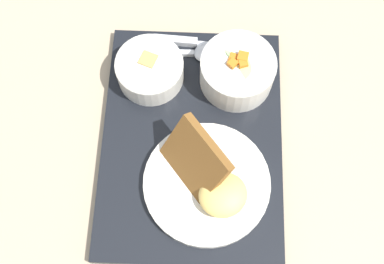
{
  "coord_description": "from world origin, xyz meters",
  "views": [
    {
      "loc": [
        0.27,
        0.03,
        0.74
      ],
      "look_at": [
        0.0,
        0.0,
        0.05
      ],
      "focal_mm": 45.0,
      "sensor_mm": 36.0,
      "label": 1
    }
  ],
  "objects_px": {
    "bowl_salad": "(237,70)",
    "spoon": "(189,53)",
    "bowl_soup": "(150,69)",
    "knife": "(191,42)",
    "plate_main": "(207,182)"
  },
  "relations": [
    {
      "from": "plate_main",
      "to": "bowl_salad",
      "type": "bearing_deg",
      "value": 171.11
    },
    {
      "from": "bowl_soup",
      "to": "knife",
      "type": "height_order",
      "value": "bowl_soup"
    },
    {
      "from": "plate_main",
      "to": "spoon",
      "type": "distance_m",
      "value": 0.23
    },
    {
      "from": "bowl_salad",
      "to": "spoon",
      "type": "height_order",
      "value": "bowl_salad"
    },
    {
      "from": "knife",
      "to": "spoon",
      "type": "bearing_deg",
      "value": -93.74
    },
    {
      "from": "bowl_salad",
      "to": "spoon",
      "type": "xyz_separation_m",
      "value": [
        -0.04,
        -0.08,
        -0.03
      ]
    },
    {
      "from": "bowl_salad",
      "to": "bowl_soup",
      "type": "relative_size",
      "value": 1.09
    },
    {
      "from": "bowl_soup",
      "to": "knife",
      "type": "distance_m",
      "value": 0.1
    },
    {
      "from": "bowl_salad",
      "to": "plate_main",
      "type": "relative_size",
      "value": 0.63
    },
    {
      "from": "bowl_salad",
      "to": "bowl_soup",
      "type": "height_order",
      "value": "bowl_salad"
    },
    {
      "from": "bowl_soup",
      "to": "spoon",
      "type": "distance_m",
      "value": 0.08
    },
    {
      "from": "bowl_salad",
      "to": "knife",
      "type": "bearing_deg",
      "value": -126.1
    },
    {
      "from": "bowl_salad",
      "to": "spoon",
      "type": "bearing_deg",
      "value": -115.06
    },
    {
      "from": "bowl_salad",
      "to": "plate_main",
      "type": "distance_m",
      "value": 0.19
    },
    {
      "from": "spoon",
      "to": "bowl_salad",
      "type": "bearing_deg",
      "value": -30.55
    }
  ]
}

